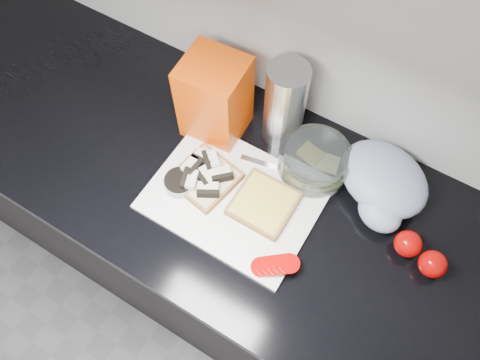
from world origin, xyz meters
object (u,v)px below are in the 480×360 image
Objects in this scene: glass_bowl at (314,162)px; steel_canister at (285,104)px; cutting_board at (234,198)px; bread_bag at (215,99)px.

steel_canister is (-0.12, 0.06, 0.08)m from glass_bowl.
cutting_board is 1.65× the size of steel_canister.
cutting_board is 2.24× the size of glass_bowl.
cutting_board is 1.72× the size of bread_bag.
steel_canister is (0.16, 0.07, 0.00)m from bread_bag.
glass_bowl is at bearing -1.63° from bread_bag.
glass_bowl is at bearing -25.26° from steel_canister.
steel_canister reaches higher than cutting_board.
bread_bag reaches higher than cutting_board.
bread_bag is (-0.28, -0.01, 0.08)m from glass_bowl.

